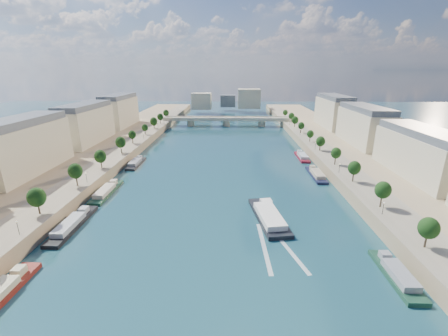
{
  "coord_description": "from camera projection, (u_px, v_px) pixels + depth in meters",
  "views": [
    {
      "loc": [
        5.46,
        -40.49,
        47.93
      ],
      "look_at": [
        1.85,
        90.43,
        5.0
      ],
      "focal_mm": 24.0,
      "sensor_mm": 36.0,
      "label": 1
    }
  ],
  "objects": [
    {
      "name": "bridge",
      "position": [
        226.0,
        120.0,
        268.2
      ],
      "size": [
        112.0,
        12.0,
        8.15
      ],
      "color": "#C1B79E",
      "rests_on": "ground"
    },
    {
      "name": "quay_right",
      "position": [
        368.0,
        168.0,
        145.86
      ],
      "size": [
        44.0,
        520.0,
        5.0
      ],
      "primitive_type": "cube",
      "color": "#9E8460",
      "rests_on": "ground"
    },
    {
      "name": "quay_left",
      "position": [
        77.0,
        166.0,
        149.63
      ],
      "size": [
        44.0,
        520.0,
        5.0
      ],
      "primitive_type": "cube",
      "color": "#9E8460",
      "rests_on": "ground"
    },
    {
      "name": "pave_left",
      "position": [
        106.0,
        161.0,
        148.44
      ],
      "size": [
        14.0,
        520.0,
        0.1
      ],
      "primitive_type": "cube",
      "color": "gray",
      "rests_on": "quay_left"
    },
    {
      "name": "buildings_left",
      "position": [
        60.0,
        133.0,
        157.03
      ],
      "size": [
        16.0,
        226.0,
        23.2
      ],
      "color": "#BDB191",
      "rests_on": "ground"
    },
    {
      "name": "pave_right",
      "position": [
        338.0,
        163.0,
        145.46
      ],
      "size": [
        14.0,
        520.0,
        0.1
      ],
      "primitive_type": "cube",
      "color": "gray",
      "rests_on": "quay_right"
    },
    {
      "name": "moored_barges_left",
      "position": [
        71.0,
        226.0,
        95.17
      ],
      "size": [
        5.0,
        152.53,
        3.6
      ],
      "color": "#1A253B",
      "rests_on": "ground"
    },
    {
      "name": "wake",
      "position": [
        275.0,
        247.0,
        85.36
      ],
      "size": [
        11.79,
        26.03,
        0.04
      ],
      "color": "silver",
      "rests_on": "ground"
    },
    {
      "name": "trees_right",
      "position": [
        329.0,
        147.0,
        153.32
      ],
      "size": [
        4.8,
        268.8,
        8.26
      ],
      "color": "#382B1E",
      "rests_on": "ground"
    },
    {
      "name": "buildings_right",
      "position": [
        388.0,
        135.0,
        152.57
      ],
      "size": [
        16.0,
        226.0,
        23.2
      ],
      "color": "#BDB191",
      "rests_on": "ground"
    },
    {
      "name": "trees_left",
      "position": [
        110.0,
        149.0,
        148.6
      ],
      "size": [
        4.8,
        268.8,
        8.26
      ],
      "color": "#382B1E",
      "rests_on": "ground"
    },
    {
      "name": "ground",
      "position": [
        221.0,
        172.0,
        148.52
      ],
      "size": [
        700.0,
        700.0,
        0.0
      ],
      "primitive_type": "plane",
      "color": "#0D2A3D",
      "rests_on": "ground"
    },
    {
      "name": "moored_barges_right",
      "position": [
        344.0,
        209.0,
        106.66
      ],
      "size": [
        5.0,
        156.03,
        3.6
      ],
      "color": "black",
      "rests_on": "ground"
    },
    {
      "name": "skyline",
      "position": [
        230.0,
        100.0,
        352.4
      ],
      "size": [
        79.0,
        42.0,
        22.0
      ],
      "color": "#BDB191",
      "rests_on": "ground"
    },
    {
      "name": "lamps_left",
      "position": [
        106.0,
        162.0,
        137.98
      ],
      "size": [
        0.36,
        200.36,
        4.28
      ],
      "color": "black",
      "rests_on": "ground"
    },
    {
      "name": "lamps_right",
      "position": [
        326.0,
        155.0,
        149.47
      ],
      "size": [
        0.36,
        200.36,
        4.28
      ],
      "color": "black",
      "rests_on": "ground"
    },
    {
      "name": "tour_barge",
      "position": [
        269.0,
        216.0,
        100.8
      ],
      "size": [
        12.4,
        28.76,
        3.79
      ],
      "rotation": [
        0.0,
        0.0,
        0.16
      ],
      "color": "black",
      "rests_on": "ground"
    }
  ]
}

